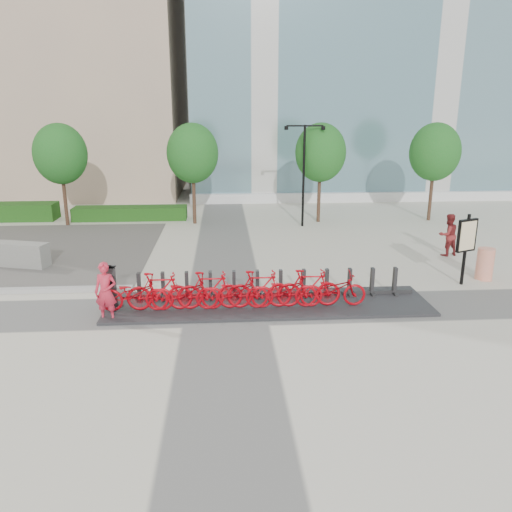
{
  "coord_description": "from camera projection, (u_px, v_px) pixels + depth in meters",
  "views": [
    {
      "loc": [
        -0.01,
        -13.63,
        5.58
      ],
      "look_at": [
        1.0,
        1.5,
        1.2
      ],
      "focal_mm": 35.0,
      "sensor_mm": 36.0,
      "label": 1
    }
  ],
  "objects": [
    {
      "name": "tree_1",
      "position": [
        193.0,
        153.0,
        25.02
      ],
      "size": [
        2.6,
        2.6,
        5.1
      ],
      "color": "brown",
      "rests_on": "ground"
    },
    {
      "name": "bike_8",
      "position": [
        333.0,
        289.0,
        14.6
      ],
      "size": [
        1.94,
        0.68,
        1.02
      ],
      "primitive_type": "imported",
      "rotation": [
        0.0,
        0.0,
        1.57
      ],
      "color": "#A8030D",
      "rests_on": "dock_pad"
    },
    {
      "name": "bike_7",
      "position": [
        309.0,
        288.0,
        14.54
      ],
      "size": [
        1.88,
        0.53,
        1.13
      ],
      "primitive_type": "imported",
      "rotation": [
        0.0,
        0.0,
        1.57
      ],
      "color": "#A8030D",
      "rests_on": "dock_pad"
    },
    {
      "name": "bike_6",
      "position": [
        284.0,
        290.0,
        14.51
      ],
      "size": [
        1.94,
        0.68,
        1.02
      ],
      "primitive_type": "imported",
      "rotation": [
        0.0,
        0.0,
        1.57
      ],
      "color": "#A8030D",
      "rests_on": "dock_pad"
    },
    {
      "name": "jersey_barrier",
      "position": [
        18.0,
        254.0,
        18.69
      ],
      "size": [
        2.41,
        1.23,
        0.9
      ],
      "primitive_type": "cube",
      "rotation": [
        0.0,
        0.0,
        -0.27
      ],
      "color": "gray",
      "rests_on": "ground"
    },
    {
      "name": "kiosk",
      "position": [
        110.0,
        286.0,
        14.57
      ],
      "size": [
        0.45,
        0.4,
        1.3
      ],
      "rotation": [
        0.0,
        0.0,
        0.17
      ],
      "color": "#282829",
      "rests_on": "dock_pad"
    },
    {
      "name": "hedge_b",
      "position": [
        131.0,
        213.0,
        26.85
      ],
      "size": [
        6.0,
        1.2,
        0.7
      ],
      "primitive_type": "cube",
      "color": "#0F3A12",
      "rests_on": "ground"
    },
    {
      "name": "construction_barrel",
      "position": [
        485.0,
        264.0,
        17.18
      ],
      "size": [
        0.71,
        0.71,
        1.1
      ],
      "primitive_type": "cylinder",
      "rotation": [
        0.0,
        0.0,
        -0.3
      ],
      "color": "#FF4914",
      "rests_on": "ground"
    },
    {
      "name": "tree_2",
      "position": [
        320.0,
        153.0,
        25.44
      ],
      "size": [
        2.6,
        2.6,
        5.1
      ],
      "color": "brown",
      "rests_on": "ground"
    },
    {
      "name": "bike_0",
      "position": [
        134.0,
        294.0,
        14.24
      ],
      "size": [
        1.94,
        0.68,
        1.02
      ],
      "primitive_type": "imported",
      "rotation": [
        0.0,
        0.0,
        1.57
      ],
      "color": "#A8030D",
      "rests_on": "dock_pad"
    },
    {
      "name": "tree_3",
      "position": [
        435.0,
        152.0,
        25.82
      ],
      "size": [
        2.6,
        2.6,
        5.1
      ],
      "color": "brown",
      "rests_on": "ground"
    },
    {
      "name": "bike_4",
      "position": [
        235.0,
        292.0,
        14.42
      ],
      "size": [
        1.94,
        0.68,
        1.02
      ],
      "primitive_type": "imported",
      "rotation": [
        0.0,
        0.0,
        1.57
      ],
      "color": "#A8030D",
      "rests_on": "dock_pad"
    },
    {
      "name": "dock_rail_posts",
      "position": [
        269.0,
        284.0,
        15.3
      ],
      "size": [
        8.02,
        0.5,
        0.85
      ],
      "primitive_type": null,
      "color": "#282829",
      "rests_on": "dock_pad"
    },
    {
      "name": "ground",
      "position": [
        225.0,
        310.0,
        14.61
      ],
      "size": [
        120.0,
        120.0,
        0.0
      ],
      "primitive_type": "plane",
      "color": "beige"
    },
    {
      "name": "glass_building",
      "position": [
        408.0,
        23.0,
        37.1
      ],
      "size": [
        32.0,
        16.0,
        24.0
      ],
      "primitive_type": "cube",
      "color": "teal",
      "rests_on": "ground"
    },
    {
      "name": "worker_red",
      "position": [
        106.0,
        292.0,
        13.65
      ],
      "size": [
        0.67,
        0.49,
        1.68
      ],
      "primitive_type": "imported",
      "rotation": [
        0.0,
        0.0,
        -0.15
      ],
      "color": "red",
      "rests_on": "ground"
    },
    {
      "name": "bike_1",
      "position": [
        159.0,
        291.0,
        14.27
      ],
      "size": [
        1.88,
        0.53,
        1.13
      ],
      "primitive_type": "imported",
      "rotation": [
        0.0,
        0.0,
        1.57
      ],
      "color": "#A8030D",
      "rests_on": "dock_pad"
    },
    {
      "name": "bike_5",
      "position": [
        260.0,
        289.0,
        14.45
      ],
      "size": [
        1.88,
        0.53,
        1.13
      ],
      "primitive_type": "imported",
      "rotation": [
        0.0,
        0.0,
        1.57
      ],
      "color": "#A8030D",
      "rests_on": "dock_pad"
    },
    {
      "name": "tree_0",
      "position": [
        60.0,
        154.0,
        24.61
      ],
      "size": [
        2.6,
        2.6,
        5.1
      ],
      "color": "brown",
      "rests_on": "ground"
    },
    {
      "name": "dock_pad",
      "position": [
        269.0,
        304.0,
        14.97
      ],
      "size": [
        9.6,
        2.4,
        0.08
      ],
      "primitive_type": "cube",
      "color": "#2A2A2D",
      "rests_on": "ground"
    },
    {
      "name": "map_sign",
      "position": [
        467.0,
        239.0,
        16.37
      ],
      "size": [
        0.77,
        0.41,
        2.4
      ],
      "rotation": [
        0.0,
        0.0,
        0.39
      ],
      "color": "black",
      "rests_on": "ground"
    },
    {
      "name": "bike_3",
      "position": [
        210.0,
        290.0,
        14.36
      ],
      "size": [
        1.88,
        0.53,
        1.13
      ],
      "primitive_type": "imported",
      "rotation": [
        0.0,
        0.0,
        1.57
      ],
      "color": "#A8030D",
      "rests_on": "dock_pad"
    },
    {
      "name": "pedestrian",
      "position": [
        448.0,
        235.0,
        19.97
      ],
      "size": [
        0.96,
        0.82,
        1.71
      ],
      "primitive_type": "imported",
      "rotation": [
        0.0,
        0.0,
        3.38
      ],
      "color": "maroon",
      "rests_on": "ground"
    },
    {
      "name": "bike_2",
      "position": [
        185.0,
        293.0,
        14.33
      ],
      "size": [
        1.94,
        0.68,
        1.02
      ],
      "primitive_type": "imported",
      "rotation": [
        0.0,
        0.0,
        1.57
      ],
      "color": "#A8030D",
      "rests_on": "dock_pad"
    },
    {
      "name": "streetlamp",
      "position": [
        304.0,
        164.0,
        24.54
      ],
      "size": [
        2.0,
        0.2,
        5.0
      ],
      "color": "black",
      "rests_on": "ground"
    }
  ]
}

